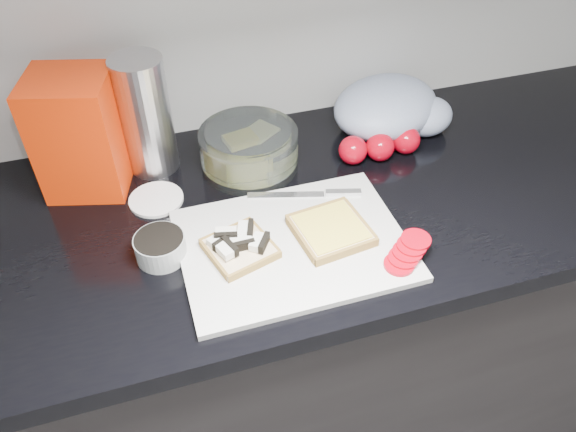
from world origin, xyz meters
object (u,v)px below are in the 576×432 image
object	(u,v)px
glass_bowl	(249,150)
steel_canister	(146,116)
bread_bag	(79,134)
cutting_board	(293,245)

from	to	relation	value
glass_bowl	steel_canister	world-z (taller)	steel_canister
bread_bag	steel_canister	world-z (taller)	steel_canister
glass_bowl	bread_bag	bearing A→B (deg)	172.77
cutting_board	glass_bowl	xyz separation A→B (m)	(-0.01, 0.26, 0.04)
glass_bowl	steel_canister	bearing A→B (deg)	162.29
cutting_board	steel_canister	size ratio (longest dim) A/B	1.64
cutting_board	steel_canister	distance (m)	0.40
glass_bowl	cutting_board	bearing A→B (deg)	-86.87
cutting_board	bread_bag	xyz separation A→B (m)	(-0.33, 0.30, 0.11)
cutting_board	bread_bag	size ratio (longest dim) A/B	1.69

